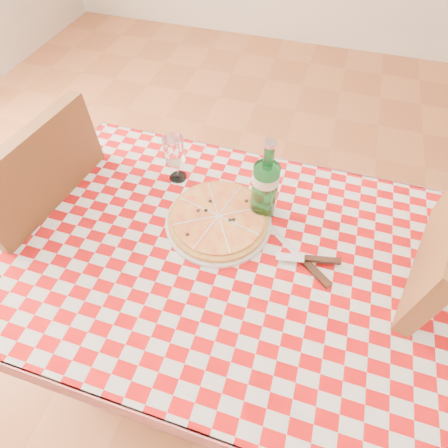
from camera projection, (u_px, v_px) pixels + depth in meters
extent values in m
plane|color=brown|center=(224.00, 341.00, 1.62)|extent=(6.00, 6.00, 0.00)
cube|color=brown|center=(224.00, 259.00, 1.04)|extent=(1.20, 0.80, 0.04)
cylinder|color=brown|center=(51.00, 354.00, 1.24)|extent=(0.06, 0.06, 0.71)
cylinder|color=brown|center=(135.00, 213.00, 1.63)|extent=(0.06, 0.06, 0.71)
cylinder|color=brown|center=(374.00, 272.00, 1.44)|extent=(0.06, 0.06, 0.71)
cube|color=#AA0A0B|center=(225.00, 254.00, 1.02)|extent=(1.30, 0.90, 0.01)
cylinder|color=brown|center=(349.00, 378.00, 1.30)|extent=(0.04, 0.04, 0.47)
cylinder|color=brown|center=(380.00, 295.00, 1.51)|extent=(0.04, 0.04, 0.47)
cube|color=brown|center=(423.00, 264.00, 0.98)|extent=(0.16, 0.46, 0.51)
cube|color=brown|center=(42.00, 227.00, 1.41)|extent=(0.51, 0.51, 0.04)
cylinder|color=brown|center=(125.00, 242.00, 1.68)|extent=(0.04, 0.04, 0.47)
cylinder|color=brown|center=(59.00, 216.00, 1.77)|extent=(0.04, 0.04, 0.47)
cylinder|color=brown|center=(72.00, 313.00, 1.46)|extent=(0.04, 0.04, 0.47)
cylinder|color=brown|center=(0.00, 280.00, 1.55)|extent=(0.04, 0.04, 0.47)
cube|color=brown|center=(57.00, 197.00, 1.14)|extent=(0.10, 0.46, 0.50)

